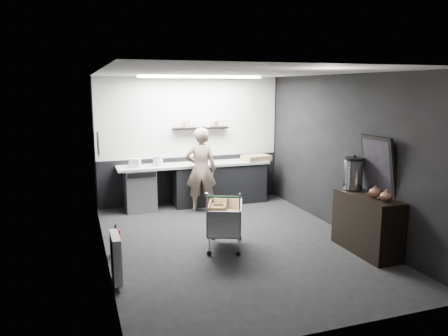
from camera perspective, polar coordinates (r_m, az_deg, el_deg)
name	(u,v)px	position (r m, az deg, el deg)	size (l,w,h in m)	color
floor	(234,243)	(7.18, 1.33, -9.71)	(5.50, 5.50, 0.00)	black
ceiling	(235,72)	(6.73, 1.43, 12.38)	(5.50, 5.50, 0.00)	beige
wall_back	(190,140)	(9.43, -4.44, 3.62)	(5.50, 5.50, 0.00)	black
wall_front	(332,205)	(4.41, 13.91, -4.71)	(5.50, 5.50, 0.00)	black
wall_left	(102,168)	(6.42, -15.61, -0.03)	(5.50, 5.50, 0.00)	black
wall_right	(344,154)	(7.74, 15.40, 1.75)	(5.50, 5.50, 0.00)	black
kitchen_wall_panel	(190,117)	(9.36, -4.46, 6.64)	(3.95, 0.02, 1.70)	silver
dado_panel	(191,179)	(9.55, -4.34, -1.46)	(3.95, 0.02, 1.00)	black
floating_shelf	(201,128)	(9.33, -3.07, 5.23)	(1.20, 0.22, 0.04)	black
wall_clock	(251,102)	(9.78, 3.59, 8.58)	(0.20, 0.20, 0.03)	white
poster	(98,143)	(7.68, -16.14, 3.14)	(0.02, 0.30, 0.40)	white
poster_red_band	(98,139)	(7.67, -16.13, 3.66)	(0.01, 0.22, 0.10)	red
radiator	(116,257)	(5.83, -13.95, -11.26)	(0.10, 0.50, 0.60)	white
ceiling_strip	(201,77)	(8.49, -3.01, 11.80)	(2.40, 0.20, 0.04)	white
prep_counter	(201,184)	(9.30, -3.04, -2.04)	(3.20, 0.61, 0.90)	black
person	(201,170)	(8.76, -3.02, -0.20)	(0.62, 0.41, 1.70)	#BBA994
shopping_cart	(225,220)	(6.83, 0.11, -6.80)	(0.81, 1.05, 0.95)	silver
sideboard	(366,216)	(6.99, 18.11, -5.94)	(0.51, 1.18, 1.77)	black
fire_extinguisher	(116,240)	(6.82, -13.91, -9.18)	(0.14, 0.14, 0.45)	red
cardboard_box	(256,158)	(9.57, 4.23, 1.34)	(0.56, 0.43, 0.11)	#947B4F
pink_tub	(158,161)	(9.00, -8.62, 0.93)	(0.20, 0.20, 0.20)	beige
white_container	(135,163)	(8.88, -11.55, 0.66)	(0.20, 0.16, 0.18)	white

